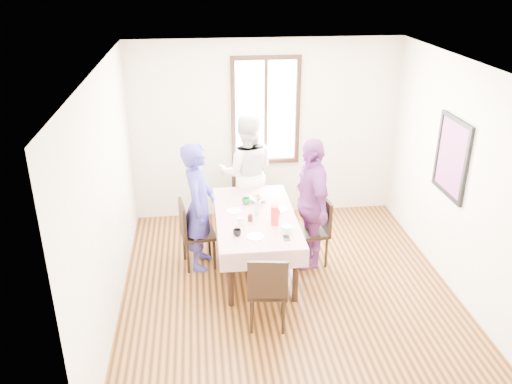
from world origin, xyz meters
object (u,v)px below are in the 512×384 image
chair_near (268,289)px  person_far (247,173)px  chair_left (198,234)px  chair_far (247,199)px  person_left (198,207)px  person_right (310,203)px  dining_table (256,242)px  chair_right (311,231)px

chair_near → person_far: bearing=98.1°
chair_left → chair_far: size_ratio=1.00×
person_left → person_right: size_ratio=0.97×
dining_table → person_right: 0.86m
person_right → dining_table: bearing=-91.6°
person_far → person_right: (0.71, -1.10, -0.01)m
dining_table → person_right: size_ratio=0.99×
chair_near → person_right: size_ratio=0.53×
chair_right → chair_near: bearing=144.2°
person_far → chair_right: bearing=127.0°
person_left → chair_right: bearing=-84.0°
chair_far → chair_left: bearing=56.4°
dining_table → chair_left: bearing=167.6°
chair_left → person_far: bearing=134.8°
chair_far → person_far: 0.42m
dining_table → chair_left: size_ratio=1.87×
dining_table → person_right: person_right is taller
chair_near → dining_table: bearing=98.1°
chair_right → person_far: 1.38m
dining_table → person_left: bearing=167.3°
dining_table → chair_near: (0.00, -1.17, 0.08)m
dining_table → person_left: (-0.71, 0.16, 0.47)m
chair_left → chair_near: 1.52m
chair_near → person_right: (0.71, 1.22, 0.41)m
dining_table → person_far: bearing=90.0°
chair_left → chair_near: size_ratio=1.00×
chair_left → person_left: 0.39m
chair_far → person_left: bearing=57.2°
chair_left → dining_table: bearing=68.7°
chair_far → person_right: size_ratio=0.53×
person_right → chair_left: bearing=-100.1°
chair_right → person_left: bearing=80.7°
chair_left → person_far: (0.73, 0.99, 0.42)m
chair_far → person_left: size_ratio=0.54×
chair_right → chair_far: bearing=28.0°
chair_far → person_right: bearing=124.5°
chair_near → person_left: bearing=126.1°
person_left → person_far: (0.71, 0.99, 0.03)m
chair_far → chair_near: 2.34m
chair_near → person_far: size_ratio=0.52×
dining_table → chair_left: (-0.73, 0.16, 0.08)m
person_far → person_right: person_far is taller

